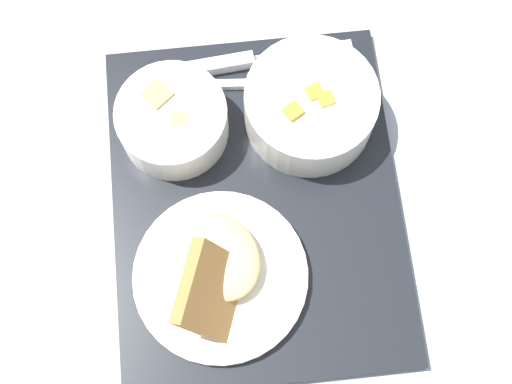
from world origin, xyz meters
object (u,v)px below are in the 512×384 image
(bowl_soup, at_px, (172,120))
(spoon, at_px, (252,83))
(knife, at_px, (235,63))
(plate_main, at_px, (219,273))
(bowl_salad, at_px, (310,106))

(bowl_soup, relative_size, spoon, 0.77)
(bowl_soup, distance_m, knife, 0.10)
(knife, relative_size, spoon, 1.28)
(plate_main, relative_size, spoon, 1.17)
(bowl_soup, xyz_separation_m, knife, (-0.06, 0.08, -0.02))
(plate_main, height_order, knife, plate_main)
(bowl_soup, xyz_separation_m, spoon, (-0.03, 0.09, -0.02))
(plate_main, distance_m, knife, 0.24)
(bowl_soup, height_order, plate_main, plate_main)
(bowl_salad, height_order, knife, bowl_salad)
(bowl_salad, height_order, bowl_soup, bowl_salad)
(plate_main, xyz_separation_m, knife, (-0.23, 0.07, -0.01))
(bowl_salad, relative_size, plate_main, 0.79)
(knife, bearing_deg, bowl_salad, -49.14)
(spoon, bearing_deg, bowl_soup, -148.85)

